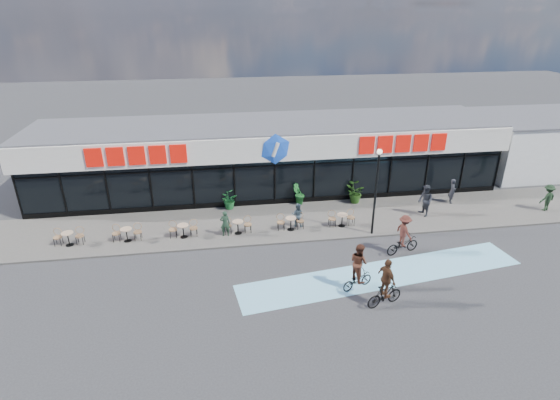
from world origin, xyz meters
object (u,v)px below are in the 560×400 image
object	(u,v)px
pedestrian_c	(548,198)
cyclist_a	(358,269)
patron_right	(297,215)
cyclist_b	(403,238)
pedestrian_b	(452,191)
patron_left	(225,223)
bistro_set_0	(69,237)
potted_plant_left	(228,200)
pedestrian_a	(425,201)
potted_plant_mid	(299,194)
lamp_post	(376,185)
potted_plant_right	(354,193)

from	to	relation	value
pedestrian_c	cyclist_a	distance (m)	15.10
patron_right	cyclist_b	xyz separation A→B (m)	(4.80, -3.55, 0.08)
pedestrian_b	cyclist_a	size ratio (longest dim) A/B	0.71
patron_left	cyclist_a	world-z (taller)	cyclist_a
patron_left	pedestrian_c	size ratio (longest dim) A/B	0.88
bistro_set_0	pedestrian_b	world-z (taller)	pedestrian_b
potted_plant_left	patron_left	distance (m)	3.46
pedestrian_b	cyclist_a	bearing A→B (deg)	148.46
pedestrian_b	pedestrian_c	xyz separation A→B (m)	(5.17, -1.91, 0.04)
pedestrian_b	pedestrian_a	bearing A→B (deg)	136.93
pedestrian_a	pedestrian_c	bearing A→B (deg)	81.39
bistro_set_0	potted_plant_mid	world-z (taller)	potted_plant_mid
bistro_set_0	potted_plant_mid	xyz separation A→B (m)	(12.89, 3.24, 0.22)
pedestrian_a	pedestrian_c	xyz separation A→B (m)	(7.74, -0.39, -0.13)
cyclist_a	lamp_post	bearing A→B (deg)	63.46
patron_left	potted_plant_mid	bearing A→B (deg)	-140.83
potted_plant_right	patron_left	world-z (taller)	patron_left
potted_plant_left	cyclist_a	xyz separation A→B (m)	(5.39, -9.03, 0.33)
potted_plant_right	cyclist_b	distance (m)	6.26
potted_plant_mid	bistro_set_0	bearing A→B (deg)	-165.89
potted_plant_right	potted_plant_mid	bearing A→B (deg)	175.88
patron_left	bistro_set_0	bearing A→B (deg)	1.00
pedestrian_a	cyclist_a	xyz separation A→B (m)	(-6.13, -6.36, -0.08)
potted_plant_right	cyclist_a	bearing A→B (deg)	-106.33
potted_plant_left	cyclist_b	xyz separation A→B (m)	(8.60, -6.45, 0.23)
patron_right	cyclist_b	world-z (taller)	cyclist_b
patron_right	pedestrian_a	size ratio (longest dim) A/B	0.73
bistro_set_0	cyclist_b	xyz separation A→B (m)	(17.07, -3.25, 0.33)
lamp_post	pedestrian_b	bearing A→B (deg)	26.82
patron_left	cyclist_b	distance (m)	9.39
patron_right	pedestrian_c	distance (m)	15.47
patron_right	cyclist_b	distance (m)	5.97
patron_right	pedestrian_c	size ratio (longest dim) A/B	0.84
lamp_post	patron_right	world-z (taller)	lamp_post
pedestrian_b	lamp_post	bearing A→B (deg)	133.12
lamp_post	potted_plant_right	size ratio (longest dim) A/B	3.74
pedestrian_a	cyclist_b	distance (m)	4.78
potted_plant_mid	cyclist_a	size ratio (longest dim) A/B	0.60
cyclist_b	pedestrian_a	bearing A→B (deg)	52.21
pedestrian_b	pedestrian_c	distance (m)	5.51
potted_plant_mid	pedestrian_b	size ratio (longest dim) A/B	0.85
pedestrian_c	cyclist_b	distance (m)	11.19
pedestrian_b	cyclist_b	size ratio (longest dim) A/B	0.75
bistro_set_0	potted_plant_mid	distance (m)	13.29
lamp_post	potted_plant_left	world-z (taller)	lamp_post
pedestrian_c	cyclist_b	world-z (taller)	cyclist_b
pedestrian_a	pedestrian_c	size ratio (longest dim) A/B	1.15
patron_right	pedestrian_c	world-z (taller)	pedestrian_c
potted_plant_left	cyclist_a	bearing A→B (deg)	-59.17
patron_right	pedestrian_b	bearing A→B (deg)	-147.20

